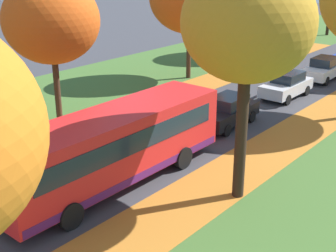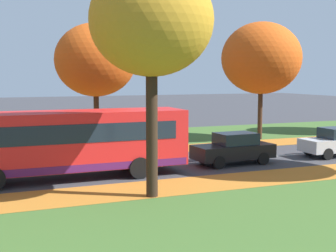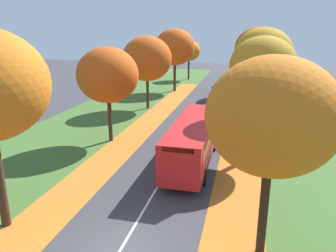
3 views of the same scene
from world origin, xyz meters
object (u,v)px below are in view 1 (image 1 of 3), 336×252
at_px(car_white_third_in_line, 324,69).
at_px(car_silver_following, 287,85).
at_px(tree_right_near, 248,24).
at_px(bus, 114,144).
at_px(car_black_lead, 227,111).
at_px(tree_left_near, 51,21).

bearing_deg(car_white_third_in_line, car_silver_following, -90.67).
distance_m(tree_right_near, bus, 6.85).
xyz_separation_m(bus, car_silver_following, (-0.13, 15.13, -0.89)).
relative_size(tree_right_near, car_black_lead, 2.01).
height_order(car_black_lead, car_silver_following, same).
bearing_deg(bus, car_black_lead, 91.46).
xyz_separation_m(car_silver_following, car_white_third_in_line, (0.07, 5.63, 0.00)).
bearing_deg(tree_left_near, car_black_lead, 36.97).
relative_size(tree_left_near, tree_right_near, 0.90).
xyz_separation_m(tree_right_near, car_silver_following, (-4.43, 12.79, -5.69)).
height_order(tree_right_near, car_silver_following, tree_right_near).
height_order(tree_left_near, bus, tree_left_near).
bearing_deg(car_white_third_in_line, tree_left_near, -112.56).
bearing_deg(car_black_lead, tree_right_near, -53.58).
height_order(tree_right_near, bus, tree_right_near).
xyz_separation_m(car_black_lead, car_silver_following, (0.08, 6.67, 0.00)).
distance_m(tree_left_near, car_black_lead, 10.16).
height_order(car_black_lead, car_white_third_in_line, same).
relative_size(tree_left_near, car_silver_following, 1.82).
relative_size(tree_left_near, car_black_lead, 1.80).
bearing_deg(car_black_lead, bus, -88.54).
distance_m(bus, car_white_third_in_line, 20.77).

